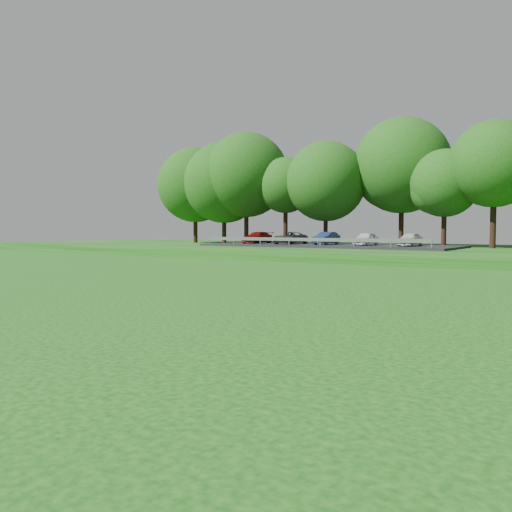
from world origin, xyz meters
The scene contains 1 object.
parking_lot centered at (-24.46, 32.81, 1.03)m, with size 24.00×9.00×1.38m.
Camera 1 is at (-2.24, -9.54, 2.17)m, focal length 35.00 mm.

